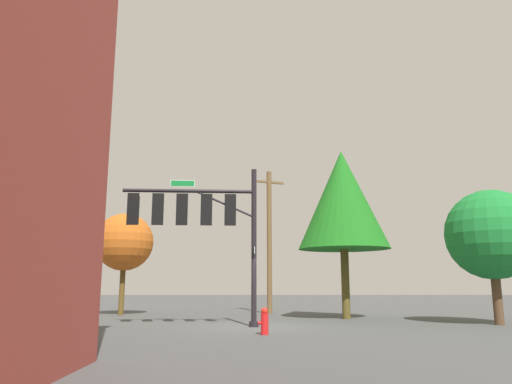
% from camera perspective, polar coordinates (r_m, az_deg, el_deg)
% --- Properties ---
extents(ground_plane, '(120.00, 120.00, 0.00)m').
position_cam_1_polar(ground_plane, '(18.49, -0.26, -15.70)').
color(ground_plane, '#474848').
extents(signal_pole_assembly, '(5.23, 0.94, 6.00)m').
position_cam_1_polar(signal_pole_assembly, '(18.65, -6.97, -2.94)').
color(signal_pole_assembly, black).
rests_on(signal_pole_assembly, ground_plane).
extents(utility_pole, '(1.72, 0.76, 7.88)m').
position_cam_1_polar(utility_pole, '(26.85, 1.59, -5.52)').
color(utility_pole, brown).
rests_on(utility_pole, ground_plane).
extents(fire_hydrant, '(0.33, 0.24, 0.83)m').
position_cam_1_polar(fire_hydrant, '(15.57, 1.01, -15.07)').
color(fire_hydrant, red).
rests_on(fire_hydrant, ground_plane).
extents(tree_near, '(3.60, 3.60, 5.33)m').
position_cam_1_polar(tree_near, '(21.59, 26.13, -4.55)').
color(tree_near, '#503825').
rests_on(tree_near, ground_plane).
extents(tree_mid, '(3.02, 3.02, 5.27)m').
position_cam_1_polar(tree_mid, '(26.41, -15.34, -5.76)').
color(tree_mid, brown).
rests_on(tree_mid, ground_plane).
extents(tree_far, '(4.31, 4.31, 7.97)m').
position_cam_1_polar(tree_far, '(23.42, 10.22, -0.89)').
color(tree_far, '#50451D').
rests_on(tree_far, ground_plane).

